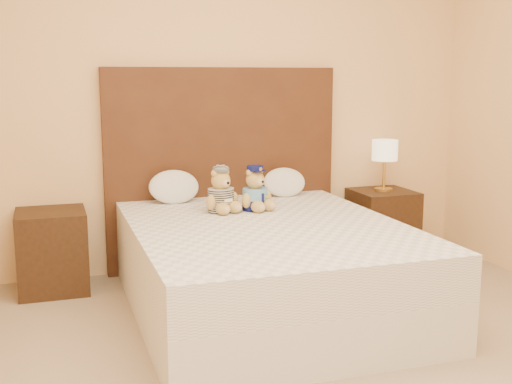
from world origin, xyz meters
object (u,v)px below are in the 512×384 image
at_px(lamp, 385,153).
at_px(teddy_prisoner, 221,190).
at_px(nightstand_left, 52,251).
at_px(teddy_police, 255,188).
at_px(nightstand_right, 382,225).
at_px(pillow_left, 174,185).
at_px(pillow_right, 284,181).
at_px(bed, 267,267).

bearing_deg(lamp, teddy_prisoner, -164.95).
relative_size(nightstand_left, teddy_police, 1.86).
distance_m(nightstand_right, pillow_left, 1.71).
relative_size(nightstand_left, teddy_prisoner, 1.88).
height_order(teddy_prisoner, pillow_left, teddy_prisoner).
bearing_deg(nightstand_left, teddy_prisoner, -19.61).
bearing_deg(pillow_right, pillow_left, 180.00).
relative_size(lamp, pillow_right, 1.23).
relative_size(nightstand_right, lamp, 1.38).
relative_size(lamp, teddy_police, 1.35).
xyz_separation_m(lamp, pillow_left, (-1.66, 0.03, -0.17)).
distance_m(teddy_prisoner, pillow_right, 0.73).
distance_m(teddy_police, pillow_left, 0.63).
xyz_separation_m(pillow_left, pillow_right, (0.84, 0.00, -0.01)).
height_order(nightstand_right, pillow_right, pillow_right).
bearing_deg(pillow_left, bed, -63.86).
xyz_separation_m(nightstand_left, nightstand_right, (2.50, 0.00, 0.00)).
relative_size(nightstand_left, nightstand_right, 1.00).
bearing_deg(pillow_right, lamp, -2.09).
height_order(teddy_police, pillow_left, teddy_police).
bearing_deg(teddy_police, teddy_prisoner, 155.86).
bearing_deg(teddy_police, nightstand_left, 140.87).
distance_m(bed, lamp, 1.59).
bearing_deg(teddy_prisoner, teddy_police, -22.99).
bearing_deg(lamp, teddy_police, -161.87).
relative_size(teddy_police, pillow_left, 0.83).
relative_size(bed, teddy_police, 6.76).
relative_size(nightstand_left, pillow_right, 1.69).
bearing_deg(nightstand_left, nightstand_right, 0.00).
relative_size(bed, teddy_prisoner, 6.83).
xyz_separation_m(teddy_prisoner, pillow_right, (0.60, 0.41, -0.03)).
distance_m(pillow_left, pillow_right, 0.84).
height_order(bed, lamp, lamp).
height_order(bed, nightstand_right, same).
height_order(teddy_prisoner, pillow_right, teddy_prisoner).
relative_size(lamp, pillow_left, 1.12).
xyz_separation_m(nightstand_right, pillow_left, (-1.66, 0.03, 0.40)).
bearing_deg(lamp, bed, -147.38).
xyz_separation_m(bed, pillow_left, (-0.41, 0.83, 0.40)).
distance_m(nightstand_left, teddy_police, 1.43).
xyz_separation_m(nightstand_left, lamp, (2.50, 0.00, 0.57)).
relative_size(pillow_left, pillow_right, 1.10).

